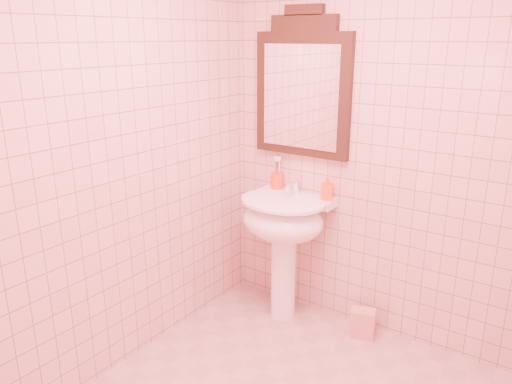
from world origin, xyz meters
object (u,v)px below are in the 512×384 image
Objects in this scene: soap_dispenser at (327,188)px; towel at (363,323)px; pedestal_sink at (283,228)px; mirror at (302,88)px; toothbrush_cup at (277,181)px.

towel is (0.34, -0.08, -0.85)m from soap_dispenser.
soap_dispenser reaches higher than pedestal_sink.
mirror reaches higher than pedestal_sink.
pedestal_sink is at bearing -46.90° from toothbrush_cup.
mirror is at bearing 90.00° from pedestal_sink.
towel is (0.57, -0.12, -1.47)m from mirror.
mirror reaches higher than soap_dispenser.
toothbrush_cup is 1.29× the size of soap_dispenser.
mirror is at bearing 6.28° from toothbrush_cup.
mirror is (0.00, 0.20, 0.90)m from pedestal_sink.
pedestal_sink is 0.36m from toothbrush_cup.
pedestal_sink is 0.91× the size of mirror.
mirror is 0.67m from soap_dispenser.
soap_dispenser is (0.23, 0.16, 0.28)m from pedestal_sink.
soap_dispenser is at bearing 34.89° from pedestal_sink.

